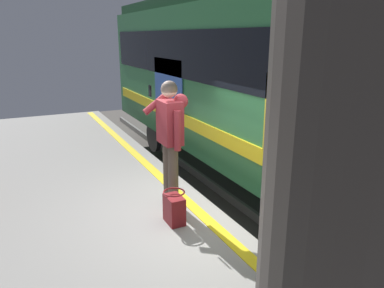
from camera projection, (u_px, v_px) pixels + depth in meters
name	position (u px, v px, depth m)	size (l,w,h in m)	color
ground_plane	(217.00, 265.00, 5.31)	(24.03, 24.03, 0.00)	#4C4742
platform	(49.00, 282.00, 4.24)	(15.09, 4.50, 0.92)	gray
safety_line	(199.00, 212.00, 4.93)	(14.79, 0.16, 0.01)	yellow
track_rail_near	(287.00, 239.00, 5.83)	(19.62, 0.08, 0.16)	slate
track_rail_far	(352.00, 220.00, 6.44)	(19.62, 0.08, 0.16)	slate
train_carriage	(283.00, 79.00, 6.52)	(11.83, 2.74, 3.84)	#2D723F
passenger	(171.00, 133.00, 4.90)	(0.57, 0.55, 1.72)	brown
handbag	(174.00, 208.00, 4.60)	(0.30, 0.28, 0.43)	maroon
station_column	(369.00, 259.00, 0.49)	(0.29, 0.29, 3.98)	#38332D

